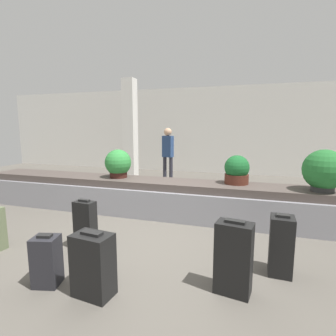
{
  "coord_description": "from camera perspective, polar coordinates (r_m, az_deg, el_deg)",
  "views": [
    {
      "loc": [
        1.47,
        -3.46,
        1.7
      ],
      "look_at": [
        0.0,
        1.3,
        0.93
      ],
      "focal_mm": 28.0,
      "sensor_mm": 36.0,
      "label": 1
    }
  ],
  "objects": [
    {
      "name": "ground_plane",
      "position": [
        4.13,
        -5.54,
        -15.62
      ],
      "size": [
        18.0,
        18.0,
        0.0
      ],
      "primitive_type": "plane",
      "color": "#59544C"
    },
    {
      "name": "back_wall",
      "position": [
        10.06,
        8.86,
        8.07
      ],
      "size": [
        18.0,
        0.06,
        3.2
      ],
      "color": "silver",
      "rests_on": "ground_plane"
    },
    {
      "name": "carousel",
      "position": [
        5.17,
        0.0,
        -6.64
      ],
      "size": [
        8.46,
        0.88,
        0.68
      ],
      "color": "gray",
      "rests_on": "ground_plane"
    },
    {
      "name": "pillar",
      "position": [
        8.43,
        -8.23,
        7.97
      ],
      "size": [
        0.37,
        0.37,
        3.2
      ],
      "color": "silver",
      "rests_on": "ground_plane"
    },
    {
      "name": "suitcase_0",
      "position": [
        3.91,
        -17.54,
        -11.86
      ],
      "size": [
        0.31,
        0.2,
        0.73
      ],
      "rotation": [
        0.0,
        0.0,
        -0.1
      ],
      "color": "black",
      "rests_on": "ground_plane"
    },
    {
      "name": "suitcase_1",
      "position": [
        2.92,
        -15.97,
        -19.62
      ],
      "size": [
        0.42,
        0.3,
        0.68
      ],
      "rotation": [
        0.0,
        0.0,
        -0.11
      ],
      "color": "black",
      "rests_on": "ground_plane"
    },
    {
      "name": "suitcase_2",
      "position": [
        2.91,
        14.08,
        -18.47
      ],
      "size": [
        0.39,
        0.28,
        0.79
      ],
      "rotation": [
        0.0,
        0.0,
        -0.17
      ],
      "color": "black",
      "rests_on": "ground_plane"
    },
    {
      "name": "suitcase_4",
      "position": [
        3.42,
        23.4,
        -15.22
      ],
      "size": [
        0.27,
        0.29,
        0.73
      ],
      "rotation": [
        0.0,
        0.0,
        -0.05
      ],
      "color": "black",
      "rests_on": "ground_plane"
    },
    {
      "name": "suitcase_5",
      "position": [
        3.28,
        -24.91,
        -17.85
      ],
      "size": [
        0.31,
        0.29,
        0.58
      ],
      "rotation": [
        0.0,
        0.0,
        0.24
      ],
      "color": "#232328",
      "rests_on": "ground_plane"
    },
    {
      "name": "potted_plant_0",
      "position": [
        4.95,
        14.74,
        -0.53
      ],
      "size": [
        0.45,
        0.45,
        0.52
      ],
      "color": "#4C2319",
      "rests_on": "carousel"
    },
    {
      "name": "potted_plant_1",
      "position": [
        5.48,
        -10.81,
        0.9
      ],
      "size": [
        0.54,
        0.54,
        0.58
      ],
      "color": "#381914",
      "rests_on": "carousel"
    },
    {
      "name": "potted_plant_2",
      "position": [
        4.87,
        30.83,
        -0.53
      ],
      "size": [
        0.65,
        0.65,
        0.68
      ],
      "color": "#2D2D2D",
      "rests_on": "carousel"
    },
    {
      "name": "traveler_0",
      "position": [
        8.01,
        -0.03,
        3.85
      ],
      "size": [
        0.36,
        0.27,
        1.7
      ],
      "rotation": [
        0.0,
        0.0,
        2.84
      ],
      "color": "#282833",
      "rests_on": "ground_plane"
    }
  ]
}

